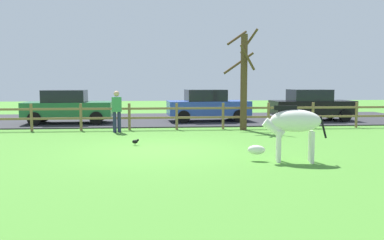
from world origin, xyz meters
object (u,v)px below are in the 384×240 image
Objects in this scene: zebra at (292,125)px; parked_car_black at (311,105)px; parked_car_blue at (208,105)px; parked_car_green at (68,106)px; crow_on_grass at (135,141)px; visitor_near_fence at (117,109)px; bare_tree at (244,78)px.

zebra is 0.48× the size of parked_car_black.
parked_car_blue and parked_car_green have the same top height.
parked_car_black is at bearing 65.67° from zebra.
crow_on_grass is at bearing -114.47° from parked_car_blue.
zebra is 0.47× the size of parked_car_green.
parked_car_green is at bearing -178.70° from parked_car_black.
parked_car_black is at bearing 1.30° from parked_car_green.
parked_car_blue is 2.51× the size of visitor_near_fence.
bare_tree is at bearing -72.19° from parked_car_blue.
visitor_near_fence is (-4.10, -3.71, 0.06)m from parked_car_blue.
zebra is 8.89× the size of crow_on_grass.
parked_car_black is (8.45, 6.87, 0.72)m from crow_on_grass.
parked_car_green is (-11.91, -0.27, 0.00)m from parked_car_black.
parked_car_green reaches higher than zebra.
parked_car_green is at bearing 117.70° from crow_on_grass.
parked_car_black is (4.17, 3.13, -1.30)m from bare_tree.
zebra is 7.96m from visitor_near_fence.
bare_tree is 1.04× the size of parked_car_black.
parked_car_blue is 5.24m from parked_car_black.
bare_tree is 5.37m from parked_car_black.
visitor_near_fence is at bearing 127.97° from zebra.
zebra is 10.76m from parked_car_black.
bare_tree is 19.43× the size of crow_on_grass.
visitor_near_fence is (2.58, -3.25, 0.06)m from parked_car_green.
parked_car_blue is (-0.80, 9.99, -0.08)m from zebra.
parked_car_black is (4.43, 9.80, -0.08)m from zebra.
bare_tree reaches higher than parked_car_blue.
parked_car_black is 2.44× the size of visitor_near_fence.
bare_tree is 3.71m from parked_car_blue.
crow_on_grass is (-4.01, 2.93, -0.80)m from zebra.
crow_on_grass is 0.05× the size of parked_car_blue.
parked_car_black is at bearing 36.86° from bare_tree.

